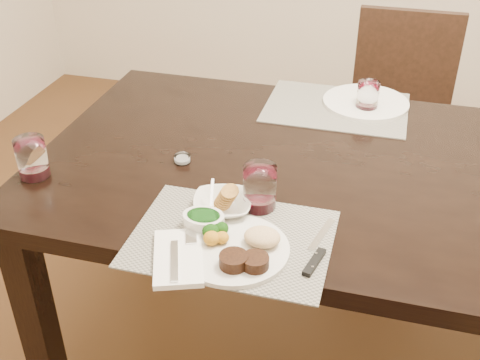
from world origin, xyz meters
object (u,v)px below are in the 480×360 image
(chair_far, at_px, (399,111))
(far_plate, at_px, (366,102))
(steak_knife, at_px, (316,255))
(wine_glass_near, at_px, (260,189))
(dinner_plate, at_px, (238,248))
(cracker_bowl, at_px, (222,204))

(chair_far, xyz_separation_m, far_plate, (-0.12, -0.51, 0.26))
(steak_knife, relative_size, wine_glass_near, 1.95)
(dinner_plate, distance_m, cracker_bowl, 0.17)
(steak_knife, xyz_separation_m, cracker_bowl, (-0.25, 0.11, 0.01))
(dinner_plate, distance_m, steak_knife, 0.17)
(wine_glass_near, relative_size, far_plate, 0.40)
(wine_glass_near, bearing_deg, steak_knife, -43.02)
(steak_knife, distance_m, wine_glass_near, 0.23)
(chair_far, distance_m, steak_knife, 1.37)
(chair_far, relative_size, wine_glass_near, 7.87)
(dinner_plate, bearing_deg, cracker_bowl, 123.83)
(chair_far, relative_size, steak_knife, 4.04)
(cracker_bowl, bearing_deg, dinner_plate, -61.33)
(chair_far, xyz_separation_m, wine_glass_near, (-0.32, -1.18, 0.30))
(chair_far, height_order, wine_glass_near, chair_far)
(dinner_plate, height_order, far_plate, dinner_plate)
(far_plate, bearing_deg, chair_far, 77.00)
(far_plate, bearing_deg, dinner_plate, -103.28)
(dinner_plate, relative_size, far_plate, 0.90)
(dinner_plate, xyz_separation_m, far_plate, (0.20, 0.86, -0.01))
(chair_far, bearing_deg, steak_knife, -96.40)
(steak_knife, height_order, wine_glass_near, wine_glass_near)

